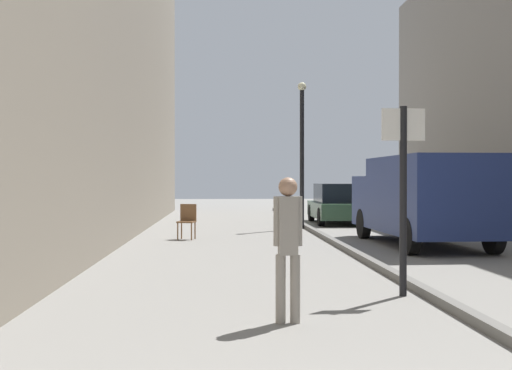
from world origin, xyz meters
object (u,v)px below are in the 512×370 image
object	(u,v)px
pedestrian_main_foreground	(288,239)
parked_car	(338,204)
cafe_chair_near_window	(187,219)
street_sign_post	(403,183)
delivery_van	(421,197)
lamp_post	(302,145)

from	to	relation	value
pedestrian_main_foreground	parked_car	world-z (taller)	pedestrian_main_foreground
pedestrian_main_foreground	cafe_chair_near_window	distance (m)	10.48
pedestrian_main_foreground	parked_car	xyz separation A→B (m)	(3.55, 16.43, -0.22)
parked_car	street_sign_post	distance (m)	14.96
pedestrian_main_foreground	cafe_chair_near_window	xyz separation A→B (m)	(-1.64, 10.35, -0.39)
delivery_van	cafe_chair_near_window	bearing A→B (deg)	159.20
pedestrian_main_foreground	lamp_post	size ratio (longest dim) A/B	0.34
street_sign_post	cafe_chair_near_window	xyz separation A→B (m)	(-3.39, 8.75, -1.00)
lamp_post	parked_car	bearing A→B (deg)	56.64
pedestrian_main_foreground	delivery_van	bearing A→B (deg)	-116.63
parked_car	street_sign_post	world-z (taller)	street_sign_post
street_sign_post	delivery_van	bearing A→B (deg)	-110.89
pedestrian_main_foreground	delivery_van	xyz separation A→B (m)	(4.12, 8.38, 0.23)
street_sign_post	pedestrian_main_foreground	bearing A→B (deg)	40.79
parked_car	lamp_post	distance (m)	3.61
pedestrian_main_foreground	parked_car	distance (m)	16.81
pedestrian_main_foreground	lamp_post	xyz separation A→B (m)	(1.90, 13.93, 1.79)
parked_car	delivery_van	bearing A→B (deg)	-84.74
pedestrian_main_foreground	lamp_post	world-z (taller)	lamp_post
delivery_van	lamp_post	bearing A→B (deg)	109.86
parked_car	cafe_chair_near_window	world-z (taller)	parked_car
pedestrian_main_foreground	parked_car	size ratio (longest dim) A/B	0.38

